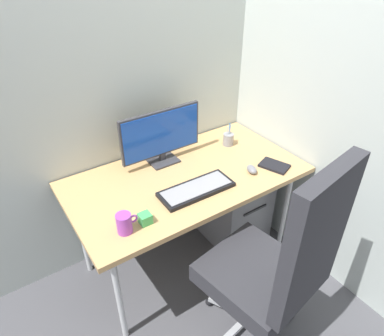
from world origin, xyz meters
name	(u,v)px	position (x,y,z in m)	size (l,w,h in m)	color
ground_plane	(187,257)	(0.00, 0.00, 0.00)	(8.00, 8.00, 0.00)	#4C4C51
wall_back	(147,49)	(0.00, 0.42, 1.40)	(2.88, 0.04, 2.80)	#B7C1BC
wall_side_right	(316,54)	(0.75, -0.21, 1.40)	(0.04, 2.21, 2.80)	#B7C1BC
desk	(187,181)	(0.00, 0.00, 0.69)	(1.45, 0.78, 0.73)	tan
office_chair	(277,266)	(0.04, -0.75, 0.61)	(0.57, 0.62, 1.25)	black
filing_cabinet	(232,204)	(0.43, 0.04, 0.28)	(0.40, 0.48, 0.56)	slate
monitor	(161,135)	(-0.04, 0.22, 0.92)	(0.55, 0.15, 0.35)	#333338
keyboard	(196,189)	(-0.04, -0.17, 0.75)	(0.44, 0.18, 0.03)	black
mouse	(252,169)	(0.35, -0.20, 0.76)	(0.05, 0.09, 0.04)	slate
pen_holder	(228,139)	(0.45, 0.15, 0.78)	(0.07, 0.07, 0.16)	gray
notebook	(274,166)	(0.51, -0.23, 0.74)	(0.12, 0.18, 0.02)	black
coffee_mug	(124,223)	(-0.52, -0.24, 0.79)	(0.11, 0.08, 0.11)	purple
desk_clamp_accessory	(145,219)	(-0.41, -0.24, 0.76)	(0.06, 0.06, 0.06)	#3FAD59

